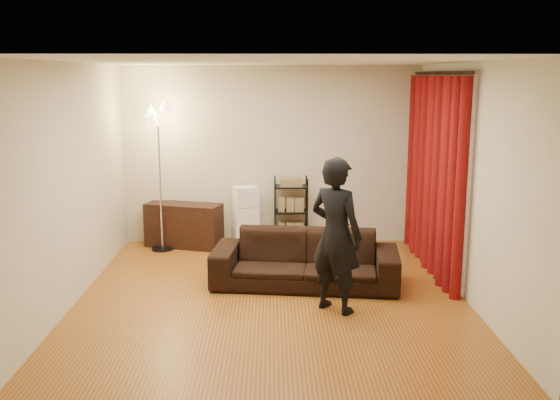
{
  "coord_description": "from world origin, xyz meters",
  "views": [
    {
      "loc": [
        0.0,
        -6.94,
        2.56
      ],
      "look_at": [
        0.1,
        0.3,
        1.1
      ],
      "focal_mm": 40.0,
      "sensor_mm": 36.0,
      "label": 1
    }
  ],
  "objects_px": {
    "sofa": "(305,259)",
    "floor_lamp": "(160,178)",
    "wire_shelf": "(291,211)",
    "person": "(336,235)",
    "media_cabinet": "(184,225)",
    "storage_boxes": "(245,216)"
  },
  "relations": [
    {
      "from": "media_cabinet",
      "to": "person",
      "type": "bearing_deg",
      "value": -36.11
    },
    {
      "from": "floor_lamp",
      "to": "person",
      "type": "bearing_deg",
      "value": -46.62
    },
    {
      "from": "person",
      "to": "wire_shelf",
      "type": "xyz_separation_m",
      "value": [
        -0.41,
        2.68,
        -0.33
      ]
    },
    {
      "from": "person",
      "to": "wire_shelf",
      "type": "relative_size",
      "value": 1.62
    },
    {
      "from": "sofa",
      "to": "media_cabinet",
      "type": "bearing_deg",
      "value": 140.8
    },
    {
      "from": "person",
      "to": "media_cabinet",
      "type": "bearing_deg",
      "value": -13.32
    },
    {
      "from": "sofa",
      "to": "media_cabinet",
      "type": "height_order",
      "value": "sofa"
    },
    {
      "from": "person",
      "to": "media_cabinet",
      "type": "distance_m",
      "value": 3.37
    },
    {
      "from": "sofa",
      "to": "person",
      "type": "bearing_deg",
      "value": -64.42
    },
    {
      "from": "sofa",
      "to": "wire_shelf",
      "type": "height_order",
      "value": "wire_shelf"
    },
    {
      "from": "media_cabinet",
      "to": "storage_boxes",
      "type": "height_order",
      "value": "storage_boxes"
    },
    {
      "from": "sofa",
      "to": "floor_lamp",
      "type": "relative_size",
      "value": 1.04
    },
    {
      "from": "person",
      "to": "storage_boxes",
      "type": "distance_m",
      "value": 2.9
    },
    {
      "from": "person",
      "to": "wire_shelf",
      "type": "height_order",
      "value": "person"
    },
    {
      "from": "floor_lamp",
      "to": "sofa",
      "type": "bearing_deg",
      "value": -38.48
    },
    {
      "from": "wire_shelf",
      "to": "floor_lamp",
      "type": "height_order",
      "value": "floor_lamp"
    },
    {
      "from": "sofa",
      "to": "wire_shelf",
      "type": "distance_m",
      "value": 1.86
    },
    {
      "from": "media_cabinet",
      "to": "wire_shelf",
      "type": "relative_size",
      "value": 1.07
    },
    {
      "from": "sofa",
      "to": "person",
      "type": "relative_size",
      "value": 1.32
    },
    {
      "from": "floor_lamp",
      "to": "media_cabinet",
      "type": "bearing_deg",
      "value": 31.73
    },
    {
      "from": "person",
      "to": "media_cabinet",
      "type": "relative_size",
      "value": 1.52
    },
    {
      "from": "sofa",
      "to": "floor_lamp",
      "type": "distance_m",
      "value": 2.71
    }
  ]
}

